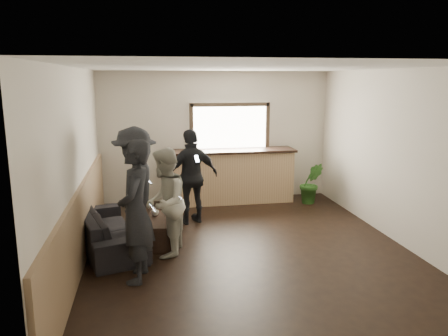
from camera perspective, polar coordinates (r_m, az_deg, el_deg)
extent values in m
cube|color=black|center=(7.04, 2.94, -10.43)|extent=(5.00, 6.00, 0.01)
cube|color=silver|center=(6.53, 3.20, 12.99)|extent=(5.00, 6.00, 0.01)
cube|color=beige|center=(9.55, -1.07, 4.15)|extent=(5.00, 0.01, 2.80)
cube|color=beige|center=(3.88, 13.36, -7.38)|extent=(5.00, 0.01, 2.80)
cube|color=beige|center=(6.55, -18.76, 0.06)|extent=(0.01, 6.00, 2.80)
cube|color=beige|center=(7.61, 21.72, 1.40)|extent=(0.01, 6.00, 2.80)
cube|color=#8E7050|center=(6.75, -18.03, -7.01)|extent=(0.06, 5.90, 1.10)
cube|color=tan|center=(9.44, 1.06, -1.18)|extent=(2.60, 0.60, 1.10)
cube|color=black|center=(9.33, 1.07, 2.26)|extent=(2.70, 0.68, 0.05)
cube|color=white|center=(9.54, 0.75, 5.35)|extent=(1.60, 0.06, 0.90)
cube|color=#3F3326|center=(9.47, 0.80, 8.28)|extent=(1.72, 0.08, 0.08)
cube|color=#3F3326|center=(9.39, -4.27, 5.22)|extent=(0.08, 0.08, 1.06)
cube|color=#3F3326|center=(9.71, 5.68, 5.40)|extent=(0.08, 0.08, 1.06)
imported|color=black|center=(7.22, -14.91, -7.72)|extent=(1.36, 2.20, 0.60)
cube|color=black|center=(7.23, -7.91, -8.16)|extent=(0.65, 1.00, 0.42)
imported|color=silver|center=(7.34, -9.01, -5.79)|extent=(0.13, 0.13, 0.10)
imported|color=silver|center=(6.99, -6.81, -6.67)|extent=(0.13, 0.13, 0.08)
imported|color=#2D6623|center=(9.53, 11.32, -1.94)|extent=(0.55, 0.47, 0.89)
imported|color=black|center=(5.81, -11.45, -5.59)|extent=(0.56, 0.75, 1.89)
cube|color=black|center=(5.76, -9.31, -5.07)|extent=(0.10, 0.09, 0.12)
cube|color=#D5DCFB|center=(5.75, -9.31, -5.04)|extent=(0.09, 0.08, 0.11)
imported|color=#B1B0A0|center=(6.60, -7.74, -4.50)|extent=(0.79, 0.92, 1.64)
cube|color=black|center=(6.53, -5.87, -3.60)|extent=(0.11, 0.09, 0.12)
cube|color=#D5DCFB|center=(6.53, -5.87, -3.58)|extent=(0.09, 0.08, 0.11)
imported|color=black|center=(7.18, -11.48, -2.25)|extent=(0.84, 1.30, 1.90)
cube|color=black|center=(7.14, -9.76, -1.64)|extent=(0.10, 0.08, 0.12)
cube|color=#D5DCFB|center=(7.13, -9.76, -1.62)|extent=(0.08, 0.07, 0.11)
imported|color=black|center=(8.02, -4.20, -1.14)|extent=(1.11, 0.72, 1.75)
cube|color=black|center=(7.75, -3.57, 1.20)|extent=(0.10, 0.11, 0.12)
cube|color=#D5DCFB|center=(7.74, -3.57, 1.22)|extent=(0.08, 0.09, 0.11)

